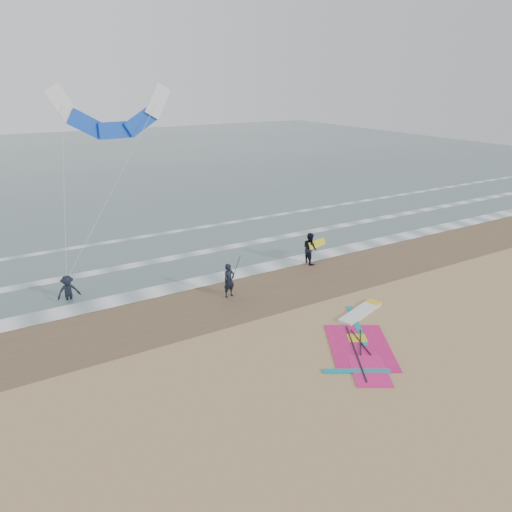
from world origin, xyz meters
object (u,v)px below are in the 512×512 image
windsurf_rig (362,337)px  surf_kite (113,117)px  person_walking (310,248)px  person_wading (67,285)px  person_standing (229,281)px

windsurf_rig → surf_kite: surf_kite is taller
person_walking → person_wading: 12.26m
person_wading → surf_kite: size_ratio=0.19×
surf_kite → person_wading: bearing=-129.5°
person_walking → person_wading: size_ratio=1.11×
windsurf_rig → person_standing: bearing=115.9°
windsurf_rig → surf_kite: size_ratio=0.66×
person_standing → surf_kite: bearing=96.4°
person_standing → surf_kite: size_ratio=0.19×
windsurf_rig → surf_kite: bearing=111.1°
windsurf_rig → person_wading: 13.00m
person_standing → surf_kite: surf_kite is taller
person_standing → person_walking: (5.65, 1.51, 0.06)m
person_walking → surf_kite: size_ratio=0.21×
person_standing → person_wading: bearing=142.3°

